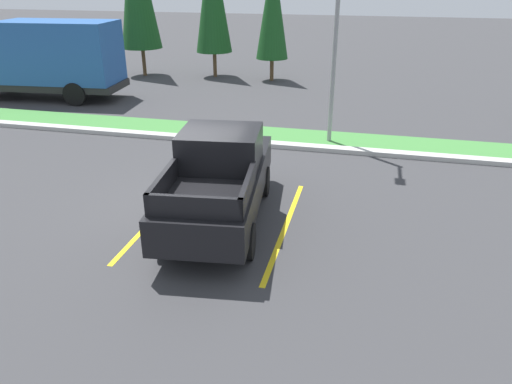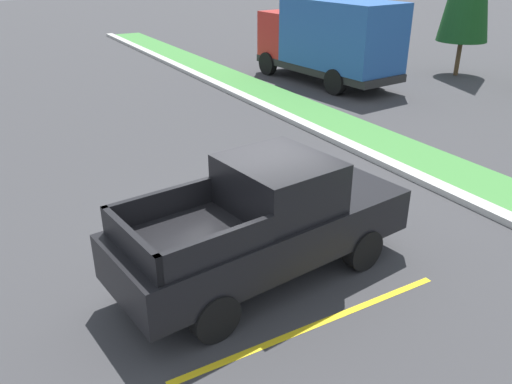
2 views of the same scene
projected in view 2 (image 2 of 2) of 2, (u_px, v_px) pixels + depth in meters
The scene contains 7 objects.
ground_plane at pixel (257, 244), 10.07m from camera, with size 120.00×120.00×0.00m, color #38383A.
parking_line_near at pixel (224, 236), 10.32m from camera, with size 0.12×4.80×0.01m, color yellow.
parking_line_far at pixel (316, 325), 7.89m from camera, with size 0.12×4.80×0.01m, color yellow.
curb_strip at pixel (439, 187), 12.31m from camera, with size 56.00×0.40×0.15m, color #B2B2AD.
grass_median at pixel (470, 179), 12.82m from camera, with size 56.00×1.80×0.06m, color #42843D.
pickup_truck_main at pixel (266, 222), 8.69m from camera, with size 2.50×5.41×2.10m.
cargo_truck_distant at pixel (329, 38), 21.42m from camera, with size 6.98×3.02×3.40m.
Camera 2 is at (7.52, -4.37, 5.18)m, focal length 36.46 mm.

